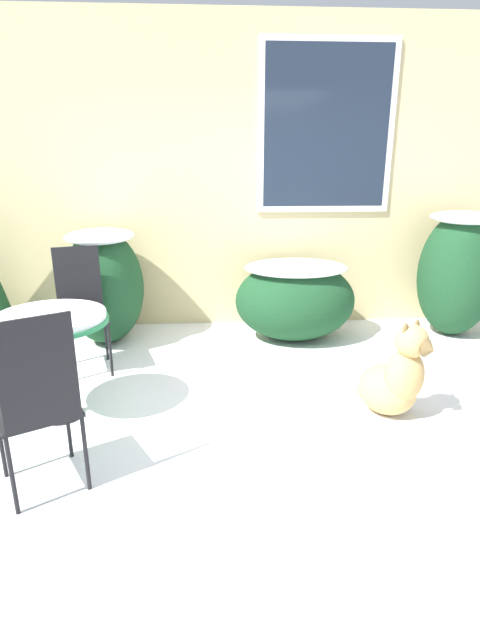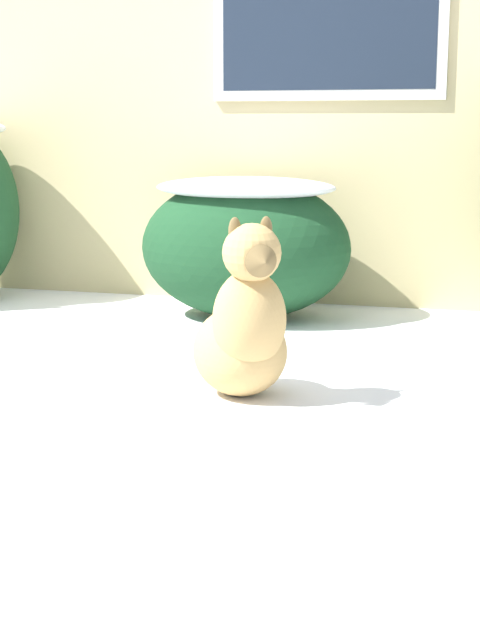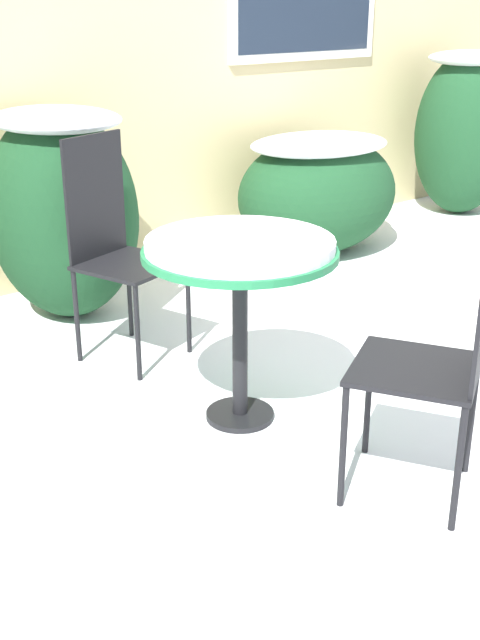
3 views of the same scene
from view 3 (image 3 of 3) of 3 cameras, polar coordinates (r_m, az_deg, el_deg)
name	(u,v)px [view 3 (image 3 of 3)]	position (r m, az deg, el deg)	size (l,w,h in m)	color
ground_plane	(455,345)	(4.22, 15.06, -1.76)	(16.00, 16.00, 0.00)	white
house_wall	(199,6)	(5.47, -2.96, 21.42)	(8.00, 0.10, 3.13)	#D1BC84
shrub_left	(62,208)	(4.43, -12.55, 7.78)	(0.77, 0.93, 1.13)	#194223
shrub_middle	(318,190)	(5.54, 5.57, 9.22)	(1.20, 0.91, 0.80)	#194223
shrub_right	(465,129)	(6.79, 15.69, 12.93)	(0.78, 0.78, 1.27)	#194223
patio_table	(240,262)	(3.13, 0.00, 4.17)	(0.77, 0.77, 0.78)	black
patio_chair_near_table	(115,242)	(3.85, -8.85, 5.53)	(0.52, 0.52, 1.06)	black
patio_chair_far_side	(445,346)	(2.74, 14.35, -1.80)	(0.57, 0.57, 1.06)	black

